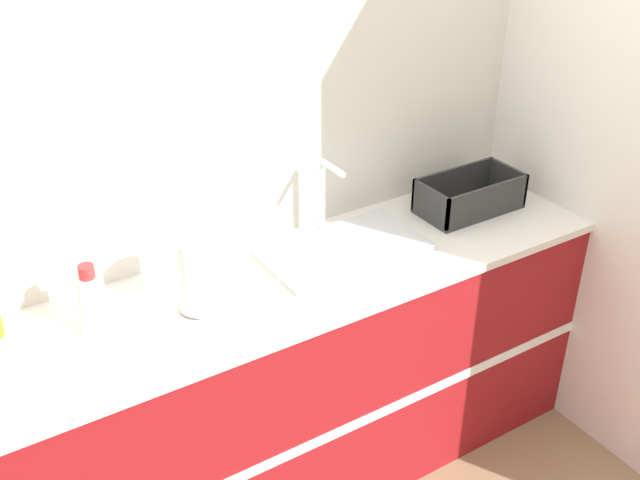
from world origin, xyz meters
name	(u,v)px	position (x,y,z in m)	size (l,w,h in m)	color
wall_back	(243,135)	(0.00, 0.58, 1.30)	(4.66, 0.06, 2.60)	beige
wall_right	(558,99)	(1.16, 0.28, 1.30)	(0.06, 2.55, 2.60)	silver
counter_cabinet	(294,383)	(0.00, 0.28, 0.46)	(2.28, 0.58, 0.91)	maroon
sink	(342,245)	(0.23, 0.32, 0.93)	(0.56, 0.32, 0.30)	silver
paper_towel_roll	(198,274)	(-0.33, 0.26, 1.04)	(0.13, 0.13, 0.24)	#4C4C51
dish_rack	(469,198)	(0.81, 0.32, 0.96)	(0.39, 0.21, 0.14)	#2D2D2D
bottle_white_spray	(92,302)	(-0.63, 0.32, 1.01)	(0.08, 0.08, 0.22)	white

